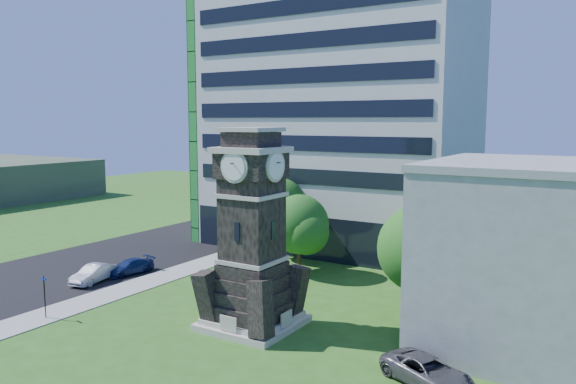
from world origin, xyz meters
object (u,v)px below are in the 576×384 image
Objects in this scene: car_street_north at (130,267)px; park_bench at (256,325)px; clock_tower at (252,242)px; car_east_lot at (428,372)px; street_sign at (44,292)px; car_street_mid at (94,274)px.

car_street_north is 2.38× the size of park_bench.
clock_tower reaches higher than car_east_lot.
clock_tower is at bearing 39.42° from street_sign.
clock_tower is 2.53× the size of car_east_lot.
park_bench is (16.32, -5.10, -0.13)m from car_street_north.
car_street_mid is at bearing -89.49° from car_street_north.
clock_tower is 4.38× the size of street_sign.
street_sign reaches higher than car_street_mid.
car_street_north is (0.56, 3.20, -0.08)m from car_street_mid.
street_sign reaches higher than car_street_north.
car_street_mid is 16.99m from park_bench.
car_east_lot is at bearing -2.64° from car_street_north.
clock_tower is at bearing -5.15° from car_street_north.
car_east_lot is 1.73× the size of street_sign.
car_street_mid is 27.95m from car_east_lot.
clock_tower is at bearing -14.98° from car_street_mid.
clock_tower is 2.94× the size of car_street_mid.
street_sign is at bearing -60.94° from car_street_north.
clock_tower is 16.79m from car_street_mid.
street_sign is (4.02, -7.05, 1.06)m from car_street_mid.
car_east_lot is at bearing -17.34° from car_street_mid.
car_street_north is at bearing 170.30° from park_bench.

